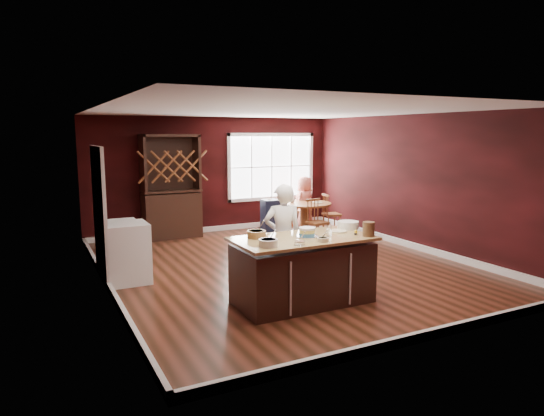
{
  "coord_description": "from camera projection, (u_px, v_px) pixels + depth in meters",
  "views": [
    {
      "loc": [
        -3.94,
        -7.31,
        2.32
      ],
      "look_at": [
        -0.23,
        0.02,
        1.05
      ],
      "focal_mm": 32.0,
      "sensor_mm": 36.0,
      "label": 1
    }
  ],
  "objects": [
    {
      "name": "room_shell",
      "position": [
        284.0,
        190.0,
        8.35
      ],
      "size": [
        7.0,
        7.0,
        7.0
      ],
      "color": "#5E2B1D",
      "rests_on": "ground"
    },
    {
      "name": "window",
      "position": [
        271.0,
        167.0,
        12.06
      ],
      "size": [
        2.36,
        0.1,
        1.66
      ],
      "primitive_type": null,
      "color": "white",
      "rests_on": "room_shell"
    },
    {
      "name": "doorway",
      "position": [
        100.0,
        217.0,
        7.61
      ],
      "size": [
        0.08,
        1.26,
        2.13
      ],
      "primitive_type": null,
      "color": "white",
      "rests_on": "room_shell"
    },
    {
      "name": "kitchen_island",
      "position": [
        303.0,
        272.0,
        6.65
      ],
      "size": [
        1.91,
        1.0,
        0.92
      ],
      "color": "#331913",
      "rests_on": "ground"
    },
    {
      "name": "dining_table",
      "position": [
        305.0,
        212.0,
        11.1
      ],
      "size": [
        1.22,
        1.22,
        0.75
      ],
      "color": "brown",
      "rests_on": "ground"
    },
    {
      "name": "baker",
      "position": [
        283.0,
        236.0,
        7.24
      ],
      "size": [
        0.66,
        0.52,
        1.59
      ],
      "primitive_type": "imported",
      "rotation": [
        0.0,
        0.0,
        2.87
      ],
      "color": "white",
      "rests_on": "ground"
    },
    {
      "name": "layer_cake",
      "position": [
        307.0,
        232.0,
        6.61
      ],
      "size": [
        0.31,
        0.31,
        0.13
      ],
      "primitive_type": null,
      "color": "white",
      "rests_on": "kitchen_island"
    },
    {
      "name": "bowl_blue",
      "position": [
        268.0,
        243.0,
        6.04
      ],
      "size": [
        0.24,
        0.24,
        0.09
      ],
      "primitive_type": "cylinder",
      "color": "silver",
      "rests_on": "kitchen_island"
    },
    {
      "name": "bowl_yellow",
      "position": [
        257.0,
        234.0,
        6.56
      ],
      "size": [
        0.26,
        0.26,
        0.1
      ],
      "primitive_type": "cylinder",
      "color": "olive",
      "rests_on": "kitchen_island"
    },
    {
      "name": "bowl_pink",
      "position": [
        300.0,
        243.0,
        6.13
      ],
      "size": [
        0.14,
        0.14,
        0.05
      ],
      "primitive_type": "cylinder",
      "color": "white",
      "rests_on": "kitchen_island"
    },
    {
      "name": "bowl_olive",
      "position": [
        323.0,
        240.0,
        6.32
      ],
      "size": [
        0.14,
        0.14,
        0.05
      ],
      "primitive_type": "cylinder",
      "color": "beige",
      "rests_on": "kitchen_island"
    },
    {
      "name": "drinking_glass",
      "position": [
        329.0,
        231.0,
        6.65
      ],
      "size": [
        0.07,
        0.07,
        0.15
      ],
      "primitive_type": "cylinder",
      "color": "silver",
      "rests_on": "kitchen_island"
    },
    {
      "name": "dinner_plate",
      "position": [
        338.0,
        231.0,
        6.96
      ],
      "size": [
        0.27,
        0.27,
        0.02
      ],
      "primitive_type": "cylinder",
      "color": "#F4EEB8",
      "rests_on": "kitchen_island"
    },
    {
      "name": "white_tub",
      "position": [
        348.0,
        225.0,
        7.19
      ],
      "size": [
        0.31,
        0.31,
        0.11
      ],
      "primitive_type": "cylinder",
      "color": "silver",
      "rests_on": "kitchen_island"
    },
    {
      "name": "stoneware_crock",
      "position": [
        369.0,
        229.0,
        6.64
      ],
      "size": [
        0.17,
        0.17,
        0.2
      ],
      "primitive_type": "cylinder",
      "color": "#45341B",
      "rests_on": "kitchen_island"
    },
    {
      "name": "toy_figurine",
      "position": [
        356.0,
        232.0,
        6.73
      ],
      "size": [
        0.04,
        0.04,
        0.07
      ],
      "primitive_type": null,
      "color": "yellow",
      "rests_on": "kitchen_island"
    },
    {
      "name": "rug",
      "position": [
        304.0,
        235.0,
        11.18
      ],
      "size": [
        2.37,
        2.01,
        0.01
      ],
      "primitive_type": "cube",
      "rotation": [
        0.0,
        0.0,
        0.22
      ],
      "color": "brown",
      "rests_on": "ground"
    },
    {
      "name": "chair_east",
      "position": [
        332.0,
        212.0,
        11.51
      ],
      "size": [
        0.43,
        0.44,
        0.92
      ],
      "primitive_type": null,
      "rotation": [
        0.0,
        0.0,
        1.4
      ],
      "color": "brown",
      "rests_on": "ground"
    },
    {
      "name": "chair_south",
      "position": [
        318.0,
        221.0,
        10.37
      ],
      "size": [
        0.44,
        0.42,
        0.94
      ],
      "primitive_type": null,
      "rotation": [
        0.0,
        0.0,
        0.13
      ],
      "color": "brown",
      "rests_on": "ground"
    },
    {
      "name": "chair_north",
      "position": [
        301.0,
        209.0,
        11.91
      ],
      "size": [
        0.54,
        0.54,
        0.98
      ],
      "primitive_type": null,
      "rotation": [
        0.0,
        0.0,
        3.62
      ],
      "color": "brown",
      "rests_on": "ground"
    },
    {
      "name": "seated_woman",
      "position": [
        305.0,
        203.0,
        11.65
      ],
      "size": [
        0.76,
        0.67,
        1.31
      ],
      "primitive_type": "imported",
      "rotation": [
        0.0,
        0.0,
        3.63
      ],
      "color": "#CB685A",
      "rests_on": "ground"
    },
    {
      "name": "high_chair",
      "position": [
        270.0,
        217.0,
        11.01
      ],
      "size": [
        0.38,
        0.38,
        0.87
      ],
      "primitive_type": null,
      "rotation": [
        0.0,
        0.0,
        -0.07
      ],
      "color": "#172343",
      "rests_on": "ground"
    },
    {
      "name": "toddler",
      "position": [
        268.0,
        200.0,
        11.03
      ],
      "size": [
        0.18,
        0.14,
        0.26
      ],
      "primitive_type": null,
      "color": "#8CA5BF",
      "rests_on": "high_chair"
    },
    {
      "name": "table_plate",
      "position": [
        318.0,
        203.0,
        11.05
      ],
      "size": [
        0.22,
        0.22,
        0.02
      ],
      "primitive_type": "cylinder",
      "color": "beige",
      "rests_on": "dining_table"
    },
    {
      "name": "table_cup",
      "position": [
        292.0,
        201.0,
        11.05
      ],
      "size": [
        0.15,
        0.15,
        0.1
      ],
      "primitive_type": "imported",
      "rotation": [
        0.0,
        0.0,
        0.21
      ],
      "color": "silver",
      "rests_on": "dining_table"
    },
    {
      "name": "hutch",
      "position": [
        171.0,
        187.0,
        10.73
      ],
      "size": [
        1.26,
        0.52,
        2.3
      ],
      "primitive_type": "cube",
      "color": "black",
      "rests_on": "ground"
    },
    {
      "name": "washer",
      "position": [
        127.0,
        253.0,
        7.56
      ],
      "size": [
        0.65,
        0.63,
        0.94
      ],
      "primitive_type": "cube",
      "color": "white",
      "rests_on": "ground"
    },
    {
      "name": "dryer",
      "position": [
        120.0,
        247.0,
        8.13
      ],
      "size": [
        0.6,
        0.58,
        0.87
      ],
      "primitive_type": "cube",
      "color": "white",
      "rests_on": "ground"
    }
  ]
}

